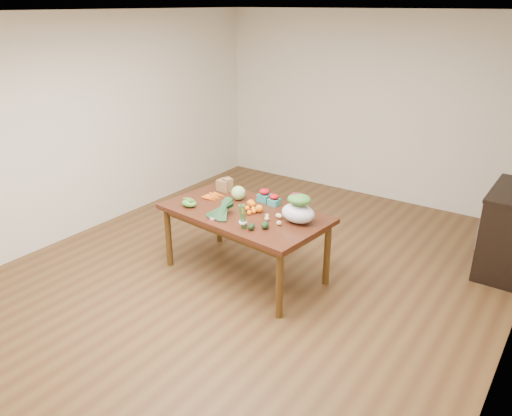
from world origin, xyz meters
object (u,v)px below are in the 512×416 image
Objects in this scene: cabbage at (238,193)px; asparagus_bundle at (243,216)px; cabinet at (511,231)px; dining_table at (245,243)px; paper_bag at (224,184)px; salad_bag at (298,210)px; mandarin_cluster at (247,209)px; kale_bunch at (219,210)px.

asparagus_bundle is at bearing -50.10° from cabbage.
cabinet is 4.08× the size of asparagus_bundle.
paper_bag is at bearing 152.38° from dining_table.
asparagus_bundle is at bearing -42.28° from paper_bag.
salad_bag is at bearing -14.12° from paper_bag.
paper_bag is at bearing -154.32° from cabinet.
salad_bag reaches higher than dining_table.
cabbage is 0.88× the size of mandarin_cluster.
cabinet is (2.32, 1.75, 0.10)m from dining_table.
asparagus_bundle is at bearing -134.72° from cabinet.
salad_bag is (0.55, 0.09, 0.09)m from mandarin_cluster.
asparagus_bundle is (-2.08, -2.10, 0.40)m from cabinet.
salad_bag is at bearing -10.14° from cabbage.
kale_bunch is (0.44, -0.64, 0.00)m from paper_bag.
mandarin_cluster is (0.30, -0.25, -0.04)m from cabbage.
mandarin_cluster is 0.31m from kale_bunch.
kale_bunch is (0.13, -0.50, 0.00)m from cabbage.
cabbage is 0.39m from mandarin_cluster.
dining_table is 0.55m from kale_bunch.
paper_bag is at bearing 147.47° from mandarin_cluster.
kale_bunch is 1.16× the size of salad_bag.
dining_table is at bearing -42.34° from cabbage.
cabinet is at bearing 30.63° from cabbage.
kale_bunch is (-0.17, -0.26, 0.04)m from mandarin_cluster.
salad_bag reaches higher than mandarin_cluster.
cabbage is at bearing 135.65° from asparagus_bundle.
cabinet is at bearing 51.03° from asparagus_bundle.
cabinet reaches higher than kale_bunch.
asparagus_bundle reaches higher than kale_bunch.
cabbage is 0.86m from salad_bag.
salad_bag is (0.72, 0.35, 0.05)m from kale_bunch.
paper_bag is 1.37× the size of cabbage.
salad_bag is (-1.72, -1.67, 0.41)m from cabinet.
cabbage is 0.76m from asparagus_bundle.
kale_bunch is (-0.12, -0.28, 0.45)m from dining_table.
mandarin_cluster is (0.05, -0.02, 0.42)m from dining_table.
kale_bunch is 0.80m from salad_bag.
salad_bag reaches higher than cabinet.
asparagus_bundle is (0.19, -0.34, 0.08)m from mandarin_cluster.
mandarin_cluster is at bearing -170.26° from salad_bag.
cabinet is 2.90m from mandarin_cluster.
asparagus_bundle is (0.24, -0.36, 0.50)m from dining_table.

